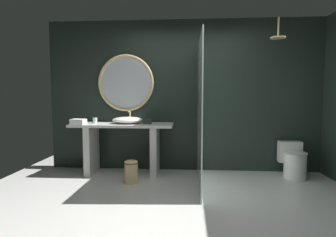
% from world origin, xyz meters
% --- Properties ---
extents(ground_plane, '(5.76, 5.76, 0.00)m').
position_xyz_m(ground_plane, '(0.00, 0.00, 0.00)').
color(ground_plane, silver).
extents(back_wall_panel, '(4.80, 0.10, 2.60)m').
position_xyz_m(back_wall_panel, '(0.00, 1.90, 1.30)').
color(back_wall_panel, '#1E2823').
rests_on(back_wall_panel, ground_plane).
extents(vanity_counter, '(1.67, 0.59, 0.85)m').
position_xyz_m(vanity_counter, '(-1.03, 1.53, 0.54)').
color(vanity_counter, silver).
rests_on(vanity_counter, ground_plane).
extents(vessel_sink, '(0.51, 0.42, 0.20)m').
position_xyz_m(vessel_sink, '(-0.96, 1.56, 0.90)').
color(vessel_sink, white).
rests_on(vessel_sink, vanity_counter).
extents(tumbler_cup, '(0.08, 0.08, 0.09)m').
position_xyz_m(tumbler_cup, '(-1.51, 1.56, 0.89)').
color(tumbler_cup, silver).
rests_on(tumbler_cup, vanity_counter).
extents(tissue_box, '(0.13, 0.12, 0.09)m').
position_xyz_m(tissue_box, '(-0.61, 1.50, 0.89)').
color(tissue_box, '#282D28').
rests_on(tissue_box, vanity_counter).
extents(round_wall_mirror, '(0.99, 0.05, 0.99)m').
position_xyz_m(round_wall_mirror, '(-1.03, 1.81, 1.52)').
color(round_wall_mirror, '#D6B77F').
extents(shower_glass_panel, '(0.02, 1.57, 2.13)m').
position_xyz_m(shower_glass_panel, '(0.22, 1.07, 1.06)').
color(shower_glass_panel, silver).
rests_on(shower_glass_panel, ground_plane).
extents(rain_shower_head, '(0.23, 0.23, 0.32)m').
position_xyz_m(rain_shower_head, '(1.41, 1.46, 2.22)').
color(rain_shower_head, '#D6B77F').
extents(toilet, '(0.36, 0.52, 0.55)m').
position_xyz_m(toilet, '(1.74, 1.53, 0.26)').
color(toilet, white).
rests_on(toilet, ground_plane).
extents(waste_bin, '(0.20, 0.20, 0.35)m').
position_xyz_m(waste_bin, '(-0.80, 1.06, 0.18)').
color(waste_bin, '#D6B77F').
rests_on(waste_bin, ground_plane).
extents(folded_hand_towel, '(0.23, 0.19, 0.09)m').
position_xyz_m(folded_hand_towel, '(-1.71, 1.34, 0.89)').
color(folded_hand_towel, white).
rests_on(folded_hand_towel, vanity_counter).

